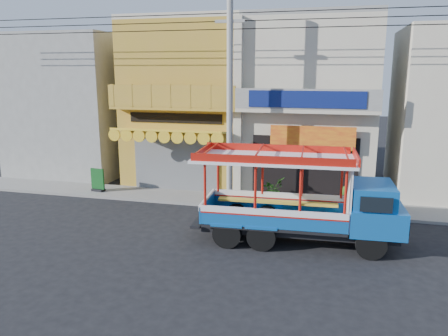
{
  "coord_description": "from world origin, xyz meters",
  "views": [
    {
      "loc": [
        3.14,
        -14.15,
        5.71
      ],
      "look_at": [
        -1.04,
        2.5,
        1.87
      ],
      "focal_mm": 35.0,
      "sensor_mm": 36.0,
      "label": 1
    }
  ],
  "objects_px": {
    "songthaew_truck": "(313,200)",
    "green_sign": "(98,182)",
    "utility_pole": "(233,88)",
    "potted_plant_b": "(345,197)",
    "potted_plant_a": "(273,189)"
  },
  "relations": [
    {
      "from": "songthaew_truck",
      "to": "green_sign",
      "type": "relative_size",
      "value": 6.33
    },
    {
      "from": "potted_plant_a",
      "to": "potted_plant_b",
      "type": "distance_m",
      "value": 3.05
    },
    {
      "from": "songthaew_truck",
      "to": "green_sign",
      "type": "distance_m",
      "value": 10.88
    },
    {
      "from": "green_sign",
      "to": "potted_plant_b",
      "type": "bearing_deg",
      "value": 1.53
    },
    {
      "from": "green_sign",
      "to": "potted_plant_b",
      "type": "distance_m",
      "value": 11.3
    },
    {
      "from": "utility_pole",
      "to": "songthaew_truck",
      "type": "distance_m",
      "value": 5.96
    },
    {
      "from": "songthaew_truck",
      "to": "potted_plant_a",
      "type": "height_order",
      "value": "songthaew_truck"
    },
    {
      "from": "utility_pole",
      "to": "potted_plant_b",
      "type": "distance_m",
      "value": 6.49
    },
    {
      "from": "songthaew_truck",
      "to": "potted_plant_b",
      "type": "xyz_separation_m",
      "value": [
        1.15,
        4.1,
        -0.97
      ]
    },
    {
      "from": "green_sign",
      "to": "utility_pole",
      "type": "bearing_deg",
      "value": -4.06
    },
    {
      "from": "potted_plant_b",
      "to": "green_sign",
      "type": "bearing_deg",
      "value": 60.32
    },
    {
      "from": "utility_pole",
      "to": "green_sign",
      "type": "distance_m",
      "value": 8.04
    },
    {
      "from": "potted_plant_a",
      "to": "utility_pole",
      "type": "bearing_deg",
      "value": 143.69
    },
    {
      "from": "potted_plant_a",
      "to": "songthaew_truck",
      "type": "bearing_deg",
      "value": -130.64
    },
    {
      "from": "green_sign",
      "to": "potted_plant_b",
      "type": "xyz_separation_m",
      "value": [
        11.3,
        0.3,
        -0.02
      ]
    }
  ]
}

